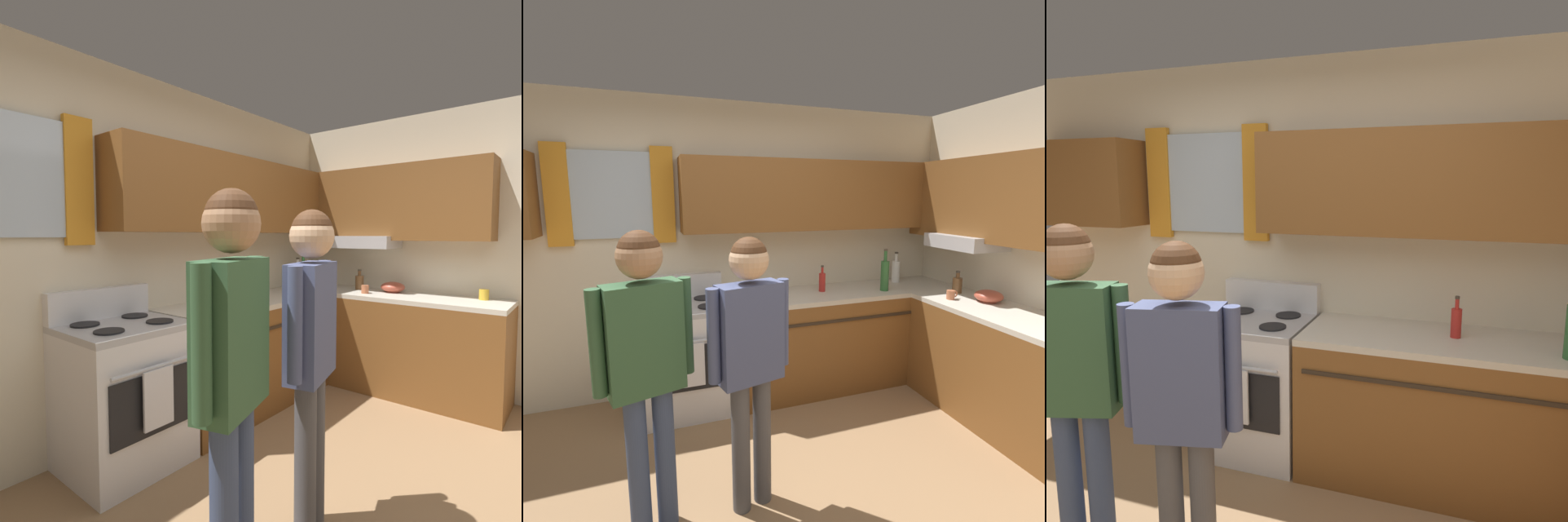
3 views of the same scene
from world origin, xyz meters
TOP-DOWN VIEW (x-y plane):
  - back_wall_unit at (0.08, 1.82)m, footprint 4.60×0.42m
  - right_wall_unit at (2.29, 0.12)m, footprint 0.52×4.05m
  - kitchen_counter_run at (1.50, 1.13)m, footprint 2.25×2.09m
  - stove_oven at (-0.32, 1.54)m, footprint 0.69×0.67m
  - bottle_milk_white at (1.82, 1.68)m, footprint 0.08×0.08m
  - bottle_sauce_red at (0.94, 1.57)m, footprint 0.06×0.06m
  - bottle_wine_green at (1.50, 1.40)m, footprint 0.08×0.08m
  - bottle_squat_brown at (2.08, 1.11)m, footprint 0.08×0.08m
  - cup_terracotta at (1.87, 0.94)m, footprint 0.11×0.07m
  - mug_mustard_yellow at (2.14, -0.01)m, footprint 0.12×0.08m
  - mixing_bowl at (2.10, 0.77)m, footprint 0.22×0.22m
  - adult_left at (-0.62, 0.33)m, footprint 0.49×0.25m
  - adult_in_plaid at (-0.08, 0.32)m, footprint 0.48×0.23m

SIDE VIEW (x-z plane):
  - kitchen_counter_run at x=1.50m, z-range 0.00..0.90m
  - stove_oven at x=-0.32m, z-range -0.08..1.02m
  - cup_terracotta at x=1.87m, z-range 0.90..0.98m
  - mug_mustard_yellow at x=2.14m, z-range 0.90..0.99m
  - mixing_bowl at x=2.10m, z-range 0.90..1.00m
  - bottle_squat_brown at x=2.08m, z-range 0.87..1.08m
  - adult_in_plaid at x=-0.08m, z-range 0.20..1.77m
  - bottle_sauce_red at x=0.94m, z-range 0.87..1.12m
  - adult_left at x=-0.62m, z-range 0.21..1.83m
  - bottle_milk_white at x=1.82m, z-range 0.86..1.18m
  - bottle_wine_green at x=1.50m, z-range 0.85..1.25m
  - right_wall_unit at x=2.29m, z-range 0.12..2.72m
  - back_wall_unit at x=0.08m, z-range 0.18..2.78m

